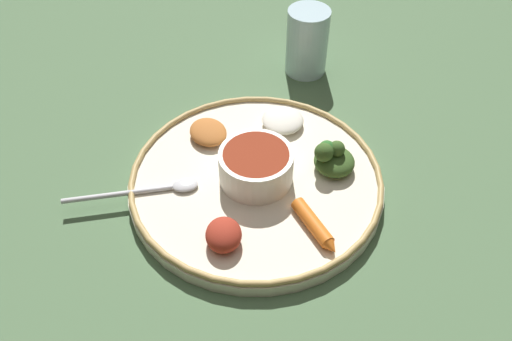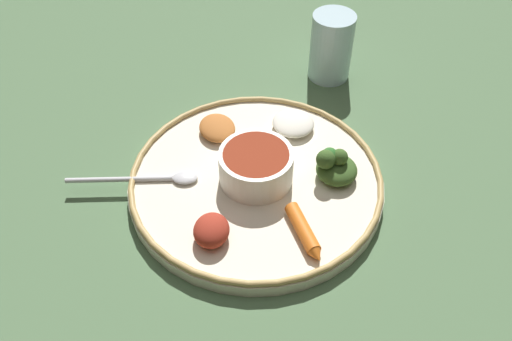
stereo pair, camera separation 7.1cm
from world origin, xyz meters
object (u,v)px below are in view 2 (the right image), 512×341
center_bowl (256,165)px  carrot_near_spoon (304,232)px  greens_pile (335,166)px  drinking_glass (333,51)px  spoon (153,178)px

center_bowl → carrot_near_spoon: bearing=-33.5°
greens_pile → drinking_glass: (-0.09, 0.23, 0.01)m
spoon → drinking_glass: drinking_glass is taller
center_bowl → carrot_near_spoon: 0.11m
carrot_near_spoon → spoon: bearing=-179.9°
carrot_near_spoon → greens_pile: bearing=91.0°
greens_pile → carrot_near_spoon: size_ratio=1.04×
center_bowl → greens_pile: greens_pile is taller
carrot_near_spoon → drinking_glass: (-0.09, 0.35, 0.02)m
spoon → drinking_glass: (0.13, 0.35, 0.03)m
center_bowl → drinking_glass: bearing=89.1°
greens_pile → drinking_glass: drinking_glass is taller
drinking_glass → spoon: bearing=-110.1°
greens_pile → carrot_near_spoon: (0.00, -0.11, -0.01)m
center_bowl → greens_pile: (0.09, 0.05, -0.00)m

